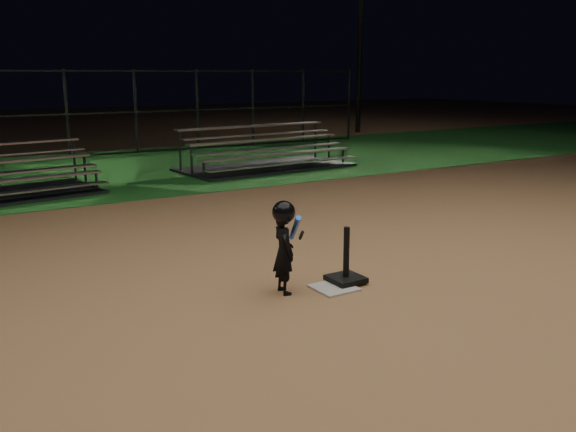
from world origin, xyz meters
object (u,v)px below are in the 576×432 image
Objects in this scene: home_plate at (334,288)px; light_pole_right at (362,7)px; batting_tee at (346,272)px; child_batter at (284,244)px; bleacher_right at (266,160)px.

home_plate is 0.05× the size of light_pole_right.
child_batter is at bearing 172.01° from batting_tee.
home_plate is at bearing -128.77° from light_pole_right.
child_batter reaches higher than batting_tee.
bleacher_right reaches higher than batting_tee.
batting_tee is 0.62× the size of child_batter.
light_pole_right reaches higher than child_batter.
light_pole_right is (11.77, 14.86, 4.81)m from batting_tee.
home_plate is 0.27m from batting_tee.
light_pole_right is at bearing 35.26° from bleacher_right.
home_plate is at bearing -118.75° from bleacher_right.
batting_tee is 0.89m from child_batter.
light_pole_right is at bearing -34.73° from child_batter.
bleacher_right is (4.34, 8.04, -0.34)m from child_batter.
home_plate is 19.79m from light_pole_right.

